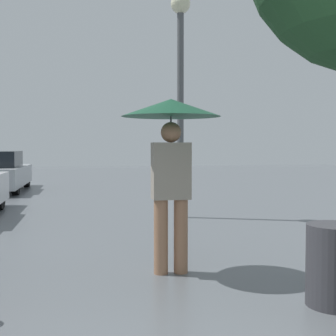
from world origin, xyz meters
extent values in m
cylinder|color=#9E7051|center=(0.36, 3.41, 0.42)|extent=(0.16, 0.16, 0.84)
cylinder|color=#9E7051|center=(0.59, 3.41, 0.42)|extent=(0.16, 0.16, 0.84)
cube|color=gray|center=(0.47, 3.41, 1.15)|extent=(0.42, 0.24, 0.63)
sphere|color=#9E7051|center=(0.47, 3.41, 1.58)|extent=(0.23, 0.23, 0.23)
cylinder|color=#515456|center=(0.47, 3.41, 1.42)|extent=(0.02, 0.02, 0.66)
cone|color=#14472D|center=(0.47, 3.41, 1.85)|extent=(1.10, 1.10, 0.19)
cylinder|color=black|center=(-2.44, 14.98, 0.32)|extent=(0.18, 0.64, 0.64)
cylinder|color=black|center=(-2.44, 12.38, 0.32)|extent=(0.18, 0.64, 0.64)
cylinder|color=#515456|center=(1.40, 7.39, 2.04)|extent=(0.13, 0.13, 4.08)
sphere|color=beige|center=(1.40, 7.39, 4.19)|extent=(0.38, 0.38, 0.38)
cylinder|color=#38383D|center=(1.73, 2.11, 0.36)|extent=(0.53, 0.53, 0.73)
camera|label=1|loc=(-0.47, -1.68, 1.43)|focal=50.00mm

